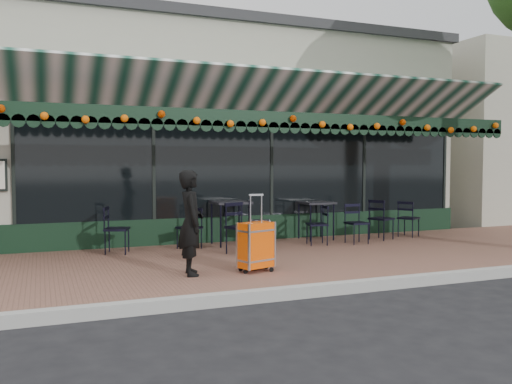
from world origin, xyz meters
name	(u,v)px	position (x,y,z in m)	size (l,w,h in m)	color
ground	(294,297)	(0.00, 0.00, 0.00)	(80.00, 80.00, 0.00)	black
sidewalk	(240,264)	(0.00, 2.00, 0.07)	(18.00, 4.00, 0.15)	brown
curb	(297,292)	(0.00, -0.08, 0.07)	(18.00, 0.16, 0.15)	#9E9E99
restaurant_building	(163,141)	(0.00, 7.84, 2.27)	(12.00, 9.60, 4.50)	#A8A692
woman	(191,223)	(-1.05, 1.10, 0.88)	(0.53, 0.35, 1.45)	black
suitcase	(256,246)	(-0.13, 0.98, 0.52)	(0.54, 0.41, 1.10)	#F35107
cafe_table_a	(316,206)	(2.22, 3.58, 0.84)	(0.62, 0.62, 0.77)	black
cafe_table_b	(230,206)	(0.36, 3.53, 0.90)	(0.67, 0.67, 0.83)	black
chair_a_left	(317,225)	(1.90, 2.94, 0.53)	(0.38, 0.38, 0.76)	black
chair_a_right	(381,219)	(3.46, 3.09, 0.56)	(0.41, 0.41, 0.83)	black
chair_a_front	(357,224)	(2.68, 2.78, 0.54)	(0.39, 0.39, 0.78)	black
chair_a_extra	(409,218)	(4.24, 3.22, 0.54)	(0.39, 0.39, 0.77)	black
chair_b_left	(189,228)	(-0.48, 3.36, 0.53)	(0.38, 0.38, 0.76)	black
chair_b_right	(259,222)	(0.87, 3.30, 0.59)	(0.44, 0.44, 0.88)	black
chair_b_front	(242,228)	(0.20, 2.47, 0.60)	(0.45, 0.45, 0.89)	black
chair_solo	(117,230)	(-1.77, 3.33, 0.56)	(0.41, 0.41, 0.82)	black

